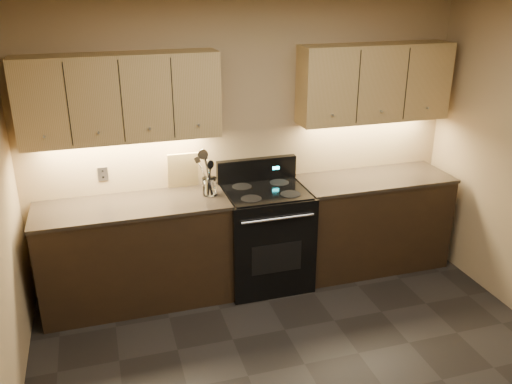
% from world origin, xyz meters
% --- Properties ---
extents(ceiling, '(4.00, 4.00, 0.00)m').
position_xyz_m(ceiling, '(0.00, 0.00, 2.60)').
color(ceiling, silver).
rests_on(ceiling, wall_back).
extents(wall_back, '(4.00, 0.04, 2.60)m').
position_xyz_m(wall_back, '(0.00, 2.00, 1.30)').
color(wall_back, '#9F815D').
rests_on(wall_back, ground).
extents(counter_left, '(1.62, 0.62, 0.93)m').
position_xyz_m(counter_left, '(-1.10, 1.70, 0.47)').
color(counter_left, black).
rests_on(counter_left, ground).
extents(counter_right, '(1.46, 0.62, 0.93)m').
position_xyz_m(counter_right, '(1.18, 1.70, 0.47)').
color(counter_right, black).
rests_on(counter_right, ground).
extents(stove, '(0.76, 0.68, 1.14)m').
position_xyz_m(stove, '(0.08, 1.68, 0.48)').
color(stove, black).
rests_on(stove, ground).
extents(upper_cab_left, '(1.60, 0.30, 0.70)m').
position_xyz_m(upper_cab_left, '(-1.10, 1.85, 1.80)').
color(upper_cab_left, tan).
rests_on(upper_cab_left, wall_back).
extents(upper_cab_right, '(1.44, 0.30, 0.70)m').
position_xyz_m(upper_cab_right, '(1.18, 1.85, 1.80)').
color(upper_cab_right, tan).
rests_on(upper_cab_right, wall_back).
extents(outlet_plate, '(0.08, 0.01, 0.12)m').
position_xyz_m(outlet_plate, '(-1.30, 1.99, 1.12)').
color(outlet_plate, '#B2B5BA').
rests_on(outlet_plate, wall_back).
extents(utensil_crock, '(0.13, 0.13, 0.16)m').
position_xyz_m(utensil_crock, '(-0.42, 1.72, 1.00)').
color(utensil_crock, white).
rests_on(utensil_crock, counter_left).
extents(cutting_board, '(0.27, 0.10, 0.34)m').
position_xyz_m(cutting_board, '(-0.61, 1.95, 1.10)').
color(cutting_board, tan).
rests_on(cutting_board, counter_left).
extents(wooden_spoon, '(0.10, 0.13, 0.30)m').
position_xyz_m(wooden_spoon, '(-0.45, 1.71, 1.09)').
color(wooden_spoon, tan).
rests_on(wooden_spoon, utensil_crock).
extents(black_spoon, '(0.07, 0.13, 0.32)m').
position_xyz_m(black_spoon, '(-0.43, 1.74, 1.10)').
color(black_spoon, black).
rests_on(black_spoon, utensil_crock).
extents(black_turner, '(0.14, 0.15, 0.38)m').
position_xyz_m(black_turner, '(-0.41, 1.71, 1.13)').
color(black_turner, black).
rests_on(black_turner, utensil_crock).
extents(steel_spatula, '(0.22, 0.14, 0.37)m').
position_xyz_m(steel_spatula, '(-0.39, 1.73, 1.13)').
color(steel_spatula, silver).
rests_on(steel_spatula, utensil_crock).
extents(steel_skimmer, '(0.19, 0.10, 0.41)m').
position_xyz_m(steel_skimmer, '(-0.38, 1.71, 1.14)').
color(steel_skimmer, silver).
rests_on(steel_skimmer, utensil_crock).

